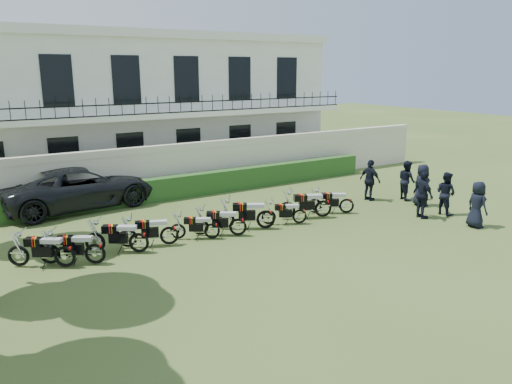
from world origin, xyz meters
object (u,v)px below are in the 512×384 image
(motorcycle_7, at_px, (300,213))
(suv, at_px, (79,187))
(motorcycle_5, at_px, (238,223))
(officer_5, at_px, (370,180))
(motorcycle_9, at_px, (347,202))
(officer_4, at_px, (407,180))
(officer_1, at_px, (446,193))
(motorcycle_2, at_px, (139,238))
(motorcycle_8, at_px, (323,204))
(officer_0, at_px, (477,204))
(officer_2, at_px, (423,195))
(motorcycle_1, at_px, (95,249))
(officer_3, at_px, (422,185))
(motorcycle_4, at_px, (212,227))
(motorcycle_3, at_px, (169,231))
(motorcycle_6, at_px, (266,215))
(motorcycle_0, at_px, (64,251))

(motorcycle_7, xyz_separation_m, suv, (-6.34, 6.65, 0.44))
(motorcycle_5, distance_m, officer_5, 7.37)
(motorcycle_5, height_order, motorcycle_9, motorcycle_5)
(officer_4, bearing_deg, officer_1, -172.88)
(motorcycle_2, distance_m, motorcycle_8, 7.32)
(motorcycle_2, height_order, motorcycle_5, motorcycle_2)
(motorcycle_5, xyz_separation_m, officer_0, (7.82, -3.71, 0.37))
(motorcycle_5, xyz_separation_m, motorcycle_7, (2.63, -0.02, -0.06))
(officer_2, bearing_deg, motorcycle_1, 93.29)
(suv, relative_size, officer_3, 3.54)
(motorcycle_1, xyz_separation_m, motorcycle_8, (8.72, 0.14, 0.04))
(suv, relative_size, officer_0, 3.68)
(motorcycle_2, bearing_deg, motorcycle_4, -58.17)
(motorcycle_2, height_order, motorcycle_3, motorcycle_2)
(motorcycle_2, xyz_separation_m, motorcycle_4, (2.53, -0.04, -0.08))
(motorcycle_3, distance_m, officer_2, 9.70)
(motorcycle_6, distance_m, officer_4, 7.53)
(officer_2, height_order, officer_3, officer_2)
(motorcycle_4, bearing_deg, officer_0, -83.40)
(motorcycle_8, height_order, officer_1, officer_1)
(motorcycle_5, xyz_separation_m, officer_5, (7.28, 1.11, 0.42))
(motorcycle_5, distance_m, motorcycle_9, 5.03)
(motorcycle_5, bearing_deg, motorcycle_3, 114.86)
(officer_3, bearing_deg, motorcycle_9, 84.07)
(motorcycle_0, height_order, suv, suv)
(officer_1, xyz_separation_m, officer_3, (0.22, 1.34, 0.03))
(motorcycle_0, relative_size, officer_4, 0.98)
(officer_2, bearing_deg, officer_3, -36.43)
(motorcycle_2, bearing_deg, motorcycle_6, -58.47)
(motorcycle_4, distance_m, officer_2, 8.25)
(motorcycle_0, relative_size, officer_5, 0.95)
(motorcycle_6, xyz_separation_m, officer_1, (7.02, -2.17, 0.32))
(motorcycle_6, relative_size, officer_1, 1.10)
(officer_3, bearing_deg, motorcycle_8, 86.29)
(motorcycle_0, relative_size, motorcycle_7, 1.10)
(motorcycle_0, height_order, officer_1, officer_1)
(suv, height_order, officer_3, officer_3)
(motorcycle_3, relative_size, motorcycle_9, 1.14)
(motorcycle_4, bearing_deg, motorcycle_2, 119.88)
(motorcycle_4, distance_m, motorcycle_9, 5.93)
(motorcycle_9, height_order, officer_1, officer_1)
(motorcycle_9, bearing_deg, motorcycle_1, 123.37)
(motorcycle_1, bearing_deg, motorcycle_5, -58.20)
(motorcycle_1, distance_m, officer_2, 12.06)
(motorcycle_1, xyz_separation_m, motorcycle_4, (3.94, 0.18, -0.07))
(suv, distance_m, officer_3, 14.22)
(motorcycle_2, height_order, officer_0, officer_0)
(motorcycle_4, relative_size, officer_3, 0.84)
(motorcycle_8, bearing_deg, motorcycle_9, -69.92)
(motorcycle_7, bearing_deg, motorcycle_4, 113.24)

